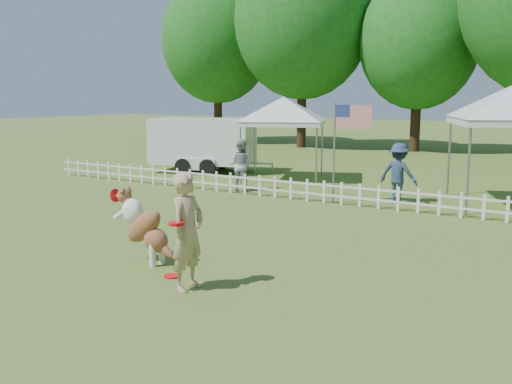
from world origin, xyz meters
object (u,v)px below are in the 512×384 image
(handler, at_px, (188,232))
(dog, at_px, (145,227))
(cargo_trailer, at_px, (203,145))
(flag_pole, at_px, (334,153))
(spectator_a, at_px, (241,165))
(frisbee_on_turf, at_px, (172,276))
(canopy_tent_left, at_px, (283,139))
(spectator_b, at_px, (399,173))

(handler, xyz_separation_m, dog, (-1.45, 0.66, -0.23))
(dog, bearing_deg, cargo_trailer, 124.26)
(cargo_trailer, bearing_deg, flag_pole, -44.61)
(cargo_trailer, xyz_separation_m, spectator_a, (3.55, -2.83, -0.24))
(dog, distance_m, flag_pole, 6.79)
(dog, distance_m, spectator_a, 7.66)
(frisbee_on_turf, distance_m, spectator_a, 8.38)
(canopy_tent_left, height_order, cargo_trailer, canopy_tent_left)
(spectator_b, bearing_deg, dog, 83.41)
(spectator_a, bearing_deg, frisbee_on_turf, 107.58)
(canopy_tent_left, bearing_deg, handler, -89.22)
(canopy_tent_left, distance_m, spectator_b, 5.17)
(handler, xyz_separation_m, canopy_tent_left, (-4.27, 10.42, 0.50))
(handler, relative_size, canopy_tent_left, 0.63)
(dog, height_order, flag_pole, flag_pole)
(spectator_b, bearing_deg, canopy_tent_left, -17.41)
(handler, relative_size, spectator_a, 1.12)
(spectator_b, bearing_deg, cargo_trailer, -8.74)
(cargo_trailer, bearing_deg, frisbee_on_turf, -74.11)
(cargo_trailer, distance_m, spectator_b, 8.52)
(frisbee_on_turf, xyz_separation_m, canopy_tent_left, (-3.70, 10.13, 1.35))
(cargo_trailer, relative_size, spectator_b, 2.90)
(dog, xyz_separation_m, frisbee_on_turf, (0.88, -0.36, -0.62))
(spectator_a, bearing_deg, canopy_tent_left, -97.88)
(flag_pole, xyz_separation_m, spectator_b, (1.45, 0.90, -0.52))
(cargo_trailer, bearing_deg, dog, -76.62)
(handler, height_order, spectator_b, handler)
(dog, height_order, spectator_b, spectator_b)
(frisbee_on_turf, bearing_deg, spectator_b, 83.07)
(handler, bearing_deg, cargo_trailer, 34.51)
(flag_pole, bearing_deg, spectator_a, 157.34)
(spectator_b, bearing_deg, handler, 94.29)
(handler, height_order, frisbee_on_turf, handler)
(canopy_tent_left, bearing_deg, cargo_trailer, 155.37)
(dog, relative_size, frisbee_on_turf, 4.78)
(handler, height_order, cargo_trailer, cargo_trailer)
(flag_pole, distance_m, spectator_b, 1.79)
(frisbee_on_turf, height_order, canopy_tent_left, canopy_tent_left)
(handler, bearing_deg, flag_pole, 6.31)
(handler, distance_m, flag_pole, 7.49)
(frisbee_on_turf, xyz_separation_m, spectator_a, (-3.67, 7.49, 0.76))
(dog, relative_size, flag_pole, 0.48)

